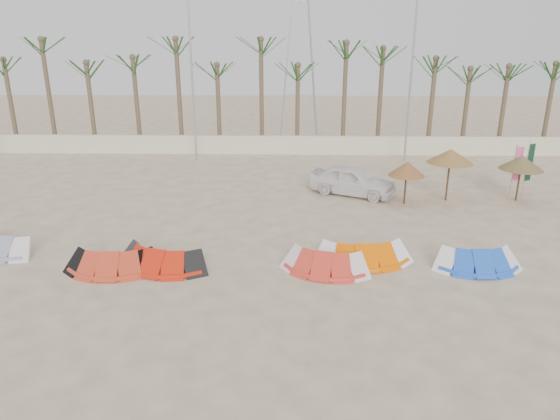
{
  "coord_description": "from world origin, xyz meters",
  "views": [
    {
      "loc": [
        0.46,
        -12.91,
        7.85
      ],
      "look_at": [
        0.0,
        6.0,
        1.3
      ],
      "focal_mm": 32.0,
      "sensor_mm": 36.0,
      "label": 1
    }
  ],
  "objects_px": {
    "kite_red_left": "(115,257)",
    "parasol_right": "(522,163)",
    "kite_blue": "(476,256)",
    "kite_red_right": "(324,258)",
    "kite_grey": "(5,239)",
    "parasol_mid": "(450,156)",
    "kite_red_mid": "(162,254)",
    "kite_orange": "(362,249)",
    "parasol_left": "(407,169)",
    "car": "(352,180)"
  },
  "relations": [
    {
      "from": "parasol_mid",
      "to": "kite_orange",
      "type": "bearing_deg",
      "value": -125.53
    },
    {
      "from": "parasol_right",
      "to": "car",
      "type": "xyz_separation_m",
      "value": [
        -8.25,
        0.83,
        -1.21
      ]
    },
    {
      "from": "kite_red_left",
      "to": "kite_orange",
      "type": "relative_size",
      "value": 0.94
    },
    {
      "from": "kite_grey",
      "to": "car",
      "type": "height_order",
      "value": "car"
    },
    {
      "from": "parasol_mid",
      "to": "parasol_right",
      "type": "bearing_deg",
      "value": 0.84
    },
    {
      "from": "kite_red_right",
      "to": "kite_orange",
      "type": "distance_m",
      "value": 1.7
    },
    {
      "from": "parasol_right",
      "to": "kite_red_mid",
      "type": "bearing_deg",
      "value": -153.54
    },
    {
      "from": "kite_red_mid",
      "to": "parasol_right",
      "type": "distance_m",
      "value": 18.04
    },
    {
      "from": "kite_red_mid",
      "to": "kite_blue",
      "type": "distance_m",
      "value": 11.32
    },
    {
      "from": "kite_red_right",
      "to": "kite_blue",
      "type": "distance_m",
      "value": 5.49
    },
    {
      "from": "parasol_right",
      "to": "car",
      "type": "bearing_deg",
      "value": 174.23
    },
    {
      "from": "kite_red_mid",
      "to": "kite_blue",
      "type": "height_order",
      "value": "same"
    },
    {
      "from": "kite_red_mid",
      "to": "car",
      "type": "bearing_deg",
      "value": 48.43
    },
    {
      "from": "kite_blue",
      "to": "parasol_mid",
      "type": "height_order",
      "value": "parasol_mid"
    },
    {
      "from": "kite_red_right",
      "to": "parasol_mid",
      "type": "relative_size",
      "value": 1.26
    },
    {
      "from": "kite_blue",
      "to": "parasol_left",
      "type": "height_order",
      "value": "parasol_left"
    },
    {
      "from": "car",
      "to": "kite_blue",
      "type": "bearing_deg",
      "value": -131.52
    },
    {
      "from": "kite_blue",
      "to": "parasol_right",
      "type": "bearing_deg",
      "value": 58.7
    },
    {
      "from": "kite_red_mid",
      "to": "parasol_left",
      "type": "bearing_deg",
      "value": 35.57
    },
    {
      "from": "kite_blue",
      "to": "parasol_mid",
      "type": "bearing_deg",
      "value": 81.21
    },
    {
      "from": "kite_red_left",
      "to": "parasol_mid",
      "type": "height_order",
      "value": "parasol_mid"
    },
    {
      "from": "kite_red_mid",
      "to": "car",
      "type": "relative_size",
      "value": 0.83
    },
    {
      "from": "kite_red_left",
      "to": "kite_orange",
      "type": "bearing_deg",
      "value": 6.16
    },
    {
      "from": "kite_red_left",
      "to": "parasol_mid",
      "type": "xyz_separation_m",
      "value": [
        14.16,
        8.26,
        1.88
      ]
    },
    {
      "from": "kite_orange",
      "to": "parasol_left",
      "type": "xyz_separation_m",
      "value": [
        2.97,
        6.69,
        1.37
      ]
    },
    {
      "from": "kite_grey",
      "to": "kite_red_mid",
      "type": "height_order",
      "value": "same"
    },
    {
      "from": "kite_red_right",
      "to": "parasol_mid",
      "type": "xyz_separation_m",
      "value": [
        6.69,
        8.13,
        1.88
      ]
    },
    {
      "from": "kite_red_mid",
      "to": "kite_blue",
      "type": "xyz_separation_m",
      "value": [
        11.32,
        0.16,
        -0.0
      ]
    },
    {
      "from": "parasol_left",
      "to": "parasol_mid",
      "type": "relative_size",
      "value": 0.81
    },
    {
      "from": "kite_blue",
      "to": "parasol_right",
      "type": "relative_size",
      "value": 1.32
    },
    {
      "from": "kite_grey",
      "to": "kite_blue",
      "type": "distance_m",
      "value": 17.85
    },
    {
      "from": "parasol_mid",
      "to": "kite_blue",
      "type": "bearing_deg",
      "value": -98.79
    },
    {
      "from": "kite_red_right",
      "to": "parasol_right",
      "type": "xyz_separation_m",
      "value": [
        10.25,
        8.18,
        1.56
      ]
    },
    {
      "from": "kite_orange",
      "to": "parasol_mid",
      "type": "relative_size",
      "value": 1.34
    },
    {
      "from": "kite_red_left",
      "to": "car",
      "type": "distance_m",
      "value": 13.17
    },
    {
      "from": "parasol_left",
      "to": "kite_red_left",
      "type": "bearing_deg",
      "value": -147.27
    },
    {
      "from": "kite_red_right",
      "to": "kite_blue",
      "type": "relative_size",
      "value": 1.09
    },
    {
      "from": "kite_orange",
      "to": "parasol_left",
      "type": "distance_m",
      "value": 7.45
    },
    {
      "from": "kite_grey",
      "to": "parasol_left",
      "type": "bearing_deg",
      "value": 19.93
    },
    {
      "from": "kite_blue",
      "to": "car",
      "type": "bearing_deg",
      "value": 111.82
    },
    {
      "from": "kite_grey",
      "to": "kite_red_mid",
      "type": "distance_m",
      "value": 6.62
    },
    {
      "from": "kite_grey",
      "to": "kite_blue",
      "type": "xyz_separation_m",
      "value": [
        17.81,
        -1.12,
        -0.0
      ]
    },
    {
      "from": "kite_red_left",
      "to": "car",
      "type": "xyz_separation_m",
      "value": [
        9.47,
        9.14,
        0.35
      ]
    },
    {
      "from": "kite_red_right",
      "to": "kite_blue",
      "type": "height_order",
      "value": "same"
    },
    {
      "from": "kite_red_left",
      "to": "parasol_right",
      "type": "height_order",
      "value": "parasol_right"
    },
    {
      "from": "kite_blue",
      "to": "kite_red_right",
      "type": "bearing_deg",
      "value": -176.51
    },
    {
      "from": "parasol_mid",
      "to": "car",
      "type": "bearing_deg",
      "value": 169.28
    },
    {
      "from": "kite_grey",
      "to": "kite_orange",
      "type": "relative_size",
      "value": 1.02
    },
    {
      "from": "kite_red_right",
      "to": "kite_orange",
      "type": "xyz_separation_m",
      "value": [
        1.48,
        0.84,
        0.0
      ]
    },
    {
      "from": "kite_grey",
      "to": "parasol_right",
      "type": "bearing_deg",
      "value": 16.6
    }
  ]
}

